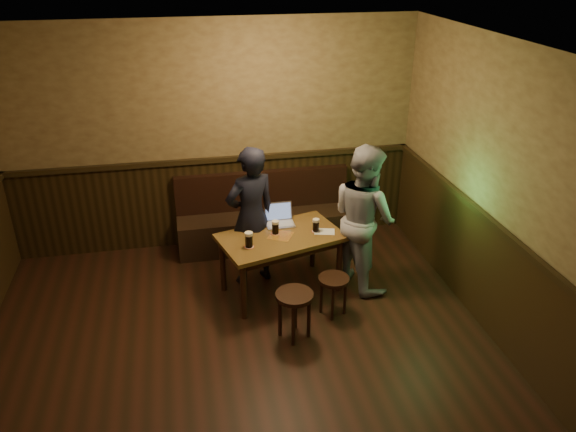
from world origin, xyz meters
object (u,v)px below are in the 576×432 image
Objects in this scene: bench at (265,223)px; pint_left at (249,240)px; pint_mid at (275,227)px; person_grey at (364,217)px; stool_left at (294,302)px; person_suit at (251,217)px; pint_right at (316,225)px; laptop at (279,219)px; stool_right at (334,285)px; pub_table at (281,243)px.

bench reaches higher than pint_left.
pint_mid is 0.09× the size of person_grey.
stool_left is at bearing -90.75° from bench.
person_grey is (1.20, -0.28, 0.02)m from person_suit.
bench reaches higher than pint_right.
bench is at bearing -128.53° from person_suit.
laptop is (0.41, 0.47, -0.03)m from pint_left.
person_suit is (-0.28, -0.82, 0.50)m from bench.
person_suit is at bearing 57.72° from person_grey.
pint_right is (0.39, -1.07, 0.46)m from bench.
person_grey is (0.47, 0.53, 0.48)m from stool_right.
stool_right is 2.56× the size of pint_left.
pub_table is at bearing 70.02° from person_grey.
pint_left is at bearing -106.20° from bench.
pint_right is 0.53m from person_grey.
stool_right is at bearing -23.91° from pint_left.
stool_right is at bearing -64.70° from laptop.
bench is 0.90m from laptop.
pub_table is 9.54× the size of pint_right.
person_suit is at bearing 132.09° from stool_right.
person_grey is (0.53, -0.04, 0.06)m from pint_right.
bench is 1.53m from person_grey.
pub_table is 0.44m from person_suit.
pint_mid is (-0.05, 0.05, 0.17)m from pub_table.
pint_right reaches higher than pub_table.
person_grey is (0.92, -1.10, 0.52)m from bench.
bench is 14.52× the size of pint_right.
bench is 1.40m from pint_left.
pint_right is at bearing 95.81° from stool_right.
pint_right is (-0.06, 0.56, 0.42)m from stool_right.
person_suit is (-0.67, 0.25, 0.05)m from pint_right.
pint_right is 0.09× the size of person_grey.
stool_right is at bearing 119.09° from person_grey.
person_grey reaches higher than bench.
person_suit is at bearing 78.94° from pint_left.
pub_table is 4.55× the size of laptop.
stool_right is (0.45, -0.54, -0.25)m from pub_table.
pint_left is 1.13× the size of pint_right.
person_suit reaches higher than laptop.
stool_right is 1.01m from laptop.
pint_left is 0.79m from pint_right.
stool_left is 0.56m from stool_right.
laptop is at bearing -86.99° from bench.
bench is at bearing 110.33° from pint_right.
pint_left is 1.09× the size of pint_mid.
pint_right is at bearing 63.84° from stool_left.
stool_left is 3.31× the size of pint_right.
pub_table reaches higher than stool_left.
pint_left reaches higher than stool_left.
laptop is (-0.35, 0.28, -0.02)m from pint_right.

